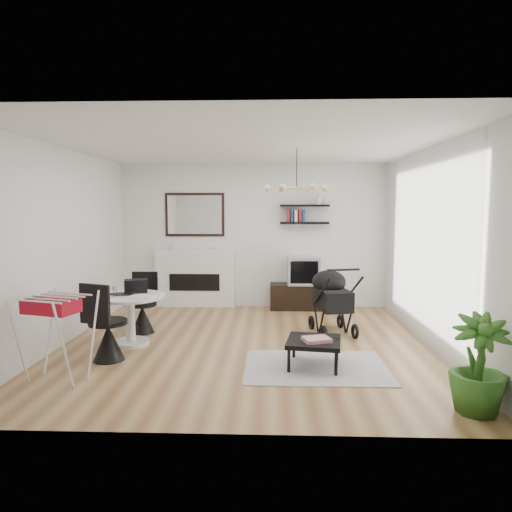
{
  "coord_description": "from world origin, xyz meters",
  "views": [
    {
      "loc": [
        0.37,
        -6.11,
        1.87
      ],
      "look_at": [
        0.13,
        0.4,
        1.19
      ],
      "focal_mm": 32.0,
      "sensor_mm": 36.0,
      "label": 1
    }
  ],
  "objects_px": {
    "dining_table": "(130,312)",
    "stroller": "(332,303)",
    "coffee_table": "(314,342)",
    "potted_plant": "(478,364)",
    "drying_rack": "(56,336)",
    "fireplace": "(195,271)",
    "tv_console": "(304,297)",
    "crt_tv": "(303,270)"
  },
  "relations": [
    {
      "from": "dining_table",
      "to": "stroller",
      "type": "bearing_deg",
      "value": 14.44
    },
    {
      "from": "coffee_table",
      "to": "potted_plant",
      "type": "height_order",
      "value": "potted_plant"
    },
    {
      "from": "drying_rack",
      "to": "potted_plant",
      "type": "distance_m",
      "value": 4.25
    },
    {
      "from": "drying_rack",
      "to": "stroller",
      "type": "height_order",
      "value": "stroller"
    },
    {
      "from": "fireplace",
      "to": "tv_console",
      "type": "relative_size",
      "value": 1.72
    },
    {
      "from": "fireplace",
      "to": "crt_tv",
      "type": "xyz_separation_m",
      "value": [
        2.04,
        -0.16,
        0.04
      ]
    },
    {
      "from": "crt_tv",
      "to": "drying_rack",
      "type": "height_order",
      "value": "crt_tv"
    },
    {
      "from": "stroller",
      "to": "fireplace",
      "type": "bearing_deg",
      "value": 131.52
    },
    {
      "from": "tv_console",
      "to": "fireplace",
      "type": "bearing_deg",
      "value": 175.75
    },
    {
      "from": "fireplace",
      "to": "crt_tv",
      "type": "bearing_deg",
      "value": -4.37
    },
    {
      "from": "drying_rack",
      "to": "coffee_table",
      "type": "height_order",
      "value": "drying_rack"
    },
    {
      "from": "tv_console",
      "to": "potted_plant",
      "type": "relative_size",
      "value": 1.37
    },
    {
      "from": "tv_console",
      "to": "coffee_table",
      "type": "xyz_separation_m",
      "value": [
        -0.1,
        -3.11,
        0.06
      ]
    },
    {
      "from": "coffee_table",
      "to": "crt_tv",
      "type": "bearing_deg",
      "value": 88.54
    },
    {
      "from": "dining_table",
      "to": "coffee_table",
      "type": "bearing_deg",
      "value": -18.0
    },
    {
      "from": "fireplace",
      "to": "coffee_table",
      "type": "height_order",
      "value": "fireplace"
    },
    {
      "from": "tv_console",
      "to": "dining_table",
      "type": "bearing_deg",
      "value": -137.56
    },
    {
      "from": "tv_console",
      "to": "drying_rack",
      "type": "height_order",
      "value": "drying_rack"
    },
    {
      "from": "tv_console",
      "to": "drying_rack",
      "type": "xyz_separation_m",
      "value": [
        -2.91,
        -3.67,
        0.26
      ]
    },
    {
      "from": "fireplace",
      "to": "drying_rack",
      "type": "height_order",
      "value": "fireplace"
    },
    {
      "from": "crt_tv",
      "to": "potted_plant",
      "type": "relative_size",
      "value": 0.64
    },
    {
      "from": "fireplace",
      "to": "stroller",
      "type": "bearing_deg",
      "value": -36.35
    },
    {
      "from": "fireplace",
      "to": "coffee_table",
      "type": "xyz_separation_m",
      "value": [
        1.96,
        -3.26,
        -0.39
      ]
    },
    {
      "from": "crt_tv",
      "to": "drying_rack",
      "type": "xyz_separation_m",
      "value": [
        -2.9,
        -3.66,
        -0.23
      ]
    },
    {
      "from": "dining_table",
      "to": "drying_rack",
      "type": "bearing_deg",
      "value": -105.74
    },
    {
      "from": "coffee_table",
      "to": "dining_table",
      "type": "bearing_deg",
      "value": 162.0
    },
    {
      "from": "tv_console",
      "to": "stroller",
      "type": "distance_m",
      "value": 1.63
    },
    {
      "from": "tv_console",
      "to": "drying_rack",
      "type": "distance_m",
      "value": 4.69
    },
    {
      "from": "stroller",
      "to": "coffee_table",
      "type": "height_order",
      "value": "stroller"
    },
    {
      "from": "dining_table",
      "to": "drying_rack",
      "type": "height_order",
      "value": "drying_rack"
    },
    {
      "from": "tv_console",
      "to": "crt_tv",
      "type": "distance_m",
      "value": 0.49
    },
    {
      "from": "tv_console",
      "to": "stroller",
      "type": "relative_size",
      "value": 1.2
    },
    {
      "from": "dining_table",
      "to": "stroller",
      "type": "relative_size",
      "value": 0.9
    },
    {
      "from": "coffee_table",
      "to": "stroller",
      "type": "bearing_deg",
      "value": 75.28
    },
    {
      "from": "crt_tv",
      "to": "fireplace",
      "type": "bearing_deg",
      "value": 175.63
    },
    {
      "from": "dining_table",
      "to": "coffee_table",
      "type": "xyz_separation_m",
      "value": [
        2.44,
        -0.79,
        -0.16
      ]
    },
    {
      "from": "fireplace",
      "to": "coffee_table",
      "type": "bearing_deg",
      "value": -58.96
    },
    {
      "from": "potted_plant",
      "to": "dining_table",
      "type": "bearing_deg",
      "value": 152.81
    },
    {
      "from": "fireplace",
      "to": "coffee_table",
      "type": "distance_m",
      "value": 3.83
    },
    {
      "from": "tv_console",
      "to": "dining_table",
      "type": "xyz_separation_m",
      "value": [
        -2.53,
        -2.32,
        0.22
      ]
    },
    {
      "from": "coffee_table",
      "to": "potted_plant",
      "type": "distance_m",
      "value": 1.82
    },
    {
      "from": "fireplace",
      "to": "potted_plant",
      "type": "xyz_separation_m",
      "value": [
        3.35,
        -4.44,
        -0.23
      ]
    }
  ]
}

